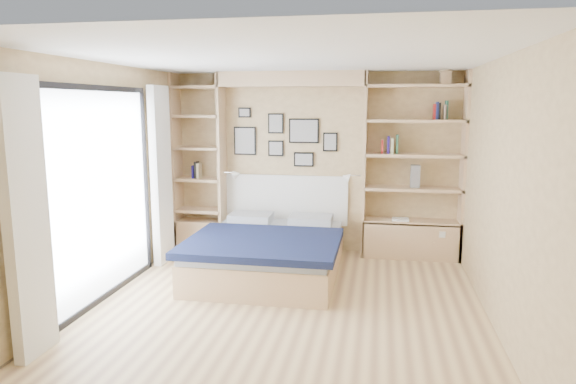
# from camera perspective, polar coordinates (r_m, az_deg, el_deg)

# --- Properties ---
(ground) EXTENTS (4.50, 4.50, 0.00)m
(ground) POSITION_cam_1_polar(r_m,az_deg,el_deg) (5.38, -0.26, -12.84)
(ground) COLOR #E1C084
(ground) RESTS_ON ground
(room_shell) EXTENTS (4.50, 4.50, 4.50)m
(room_shell) POSITION_cam_1_polar(r_m,az_deg,el_deg) (6.61, -1.16, 1.12)
(room_shell) COLOR #D4B67F
(room_shell) RESTS_ON ground
(bed) EXTENTS (1.76, 2.25, 1.07)m
(bed) POSITION_cam_1_polar(r_m,az_deg,el_deg) (6.36, -2.07, -6.59)
(bed) COLOR tan
(bed) RESTS_ON ground
(photo_gallery) EXTENTS (1.48, 0.02, 0.82)m
(photo_gallery) POSITION_cam_1_polar(r_m,az_deg,el_deg) (7.25, -0.60, 6.08)
(photo_gallery) COLOR black
(photo_gallery) RESTS_ON ground
(reading_lamps) EXTENTS (1.92, 0.12, 0.15)m
(reading_lamps) POSITION_cam_1_polar(r_m,az_deg,el_deg) (7.06, 0.28, 1.87)
(reading_lamps) COLOR silver
(reading_lamps) RESTS_ON ground
(shelf_decor) EXTENTS (3.53, 0.23, 2.03)m
(shelf_decor) POSITION_cam_1_polar(r_m,az_deg,el_deg) (6.97, 11.67, 6.41)
(shelf_decor) COLOR #A51E1E
(shelf_decor) RESTS_ON ground
(deck_chair) EXTENTS (0.63, 0.79, 0.70)m
(deck_chair) POSITION_cam_1_polar(r_m,az_deg,el_deg) (7.92, -27.52, -4.05)
(deck_chair) COLOR tan
(deck_chair) RESTS_ON ground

